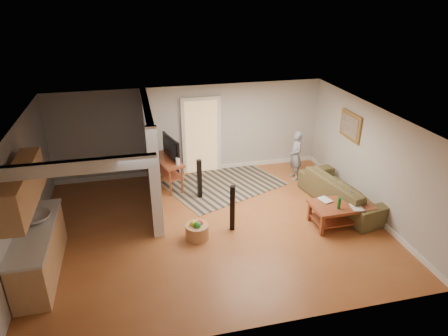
{
  "coord_description": "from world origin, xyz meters",
  "views": [
    {
      "loc": [
        -1.49,
        -7.43,
        4.95
      ],
      "look_at": [
        0.41,
        0.67,
        1.1
      ],
      "focal_mm": 32.0,
      "sensor_mm": 36.0,
      "label": 1
    }
  ],
  "objects": [
    {
      "name": "room_shell",
      "position": [
        -1.07,
        0.43,
        1.46
      ],
      "size": [
        7.54,
        6.02,
        2.52
      ],
      "color": "#B5B3AD",
      "rests_on": "ground"
    },
    {
      "name": "speaker_right",
      "position": [
        -0.05,
        1.4,
        0.52
      ],
      "size": [
        0.12,
        0.12,
        1.04
      ],
      "primitive_type": "cube",
      "rotation": [
        0.0,
        0.0,
        0.13
      ],
      "color": "black",
      "rests_on": "ground"
    },
    {
      "name": "toddler",
      "position": [
        -0.56,
        2.7,
        0.0
      ],
      "size": [
        0.48,
        0.38,
        0.95
      ],
      "primitive_type": "imported",
      "rotation": [
        0.0,
        0.0,
        3.19
      ],
      "color": "#1C1E3A",
      "rests_on": "ground"
    },
    {
      "name": "toy_basket",
      "position": [
        -0.42,
        -0.36,
        0.18
      ],
      "size": [
        0.5,
        0.5,
        0.44
      ],
      "color": "#A77348",
      "rests_on": "ground"
    },
    {
      "name": "ground",
      "position": [
        0.0,
        0.0,
        0.0
      ],
      "size": [
        7.5,
        7.5,
        0.0
      ],
      "primitive_type": "plane",
      "color": "brown",
      "rests_on": "ground"
    },
    {
      "name": "area_rug",
      "position": [
        0.71,
        2.01,
        0.01
      ],
      "size": [
        3.48,
        3.06,
        0.01
      ],
      "primitive_type": "cube",
      "rotation": [
        0.0,
        0.0,
        0.39
      ],
      "color": "black",
      "rests_on": "ground"
    },
    {
      "name": "coffee_table",
      "position": [
        2.82,
        -0.55,
        0.41
      ],
      "size": [
        1.34,
        0.8,
        0.79
      ],
      "rotation": [
        0.0,
        0.0,
        0.01
      ],
      "color": "brown",
      "rests_on": "ground"
    },
    {
      "name": "child",
      "position": [
        2.71,
        1.88,
        0.0
      ],
      "size": [
        0.34,
        0.51,
        1.39
      ],
      "primitive_type": "imported",
      "rotation": [
        0.0,
        0.0,
        -1.58
      ],
      "color": "gray",
      "rests_on": "ground"
    },
    {
      "name": "tv_console",
      "position": [
        -0.73,
        2.2,
        0.72
      ],
      "size": [
        0.8,
        1.35,
        1.09
      ],
      "rotation": [
        0.0,
        0.0,
        0.28
      ],
      "color": "brown",
      "rests_on": "ground"
    },
    {
      "name": "speaker_left",
      "position": [
        0.4,
        -0.2,
        0.53
      ],
      "size": [
        0.14,
        0.14,
        1.07
      ],
      "primitive_type": "cube",
      "rotation": [
        0.0,
        0.0,
        -0.38
      ],
      "color": "black",
      "rests_on": "ground"
    },
    {
      "name": "sofa",
      "position": [
        3.3,
        0.23,
        0.0
      ],
      "size": [
        1.42,
        2.63,
        0.73
      ],
      "primitive_type": "imported",
      "rotation": [
        0.0,
        0.0,
        1.76
      ],
      "color": "#443922",
      "rests_on": "ground"
    }
  ]
}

